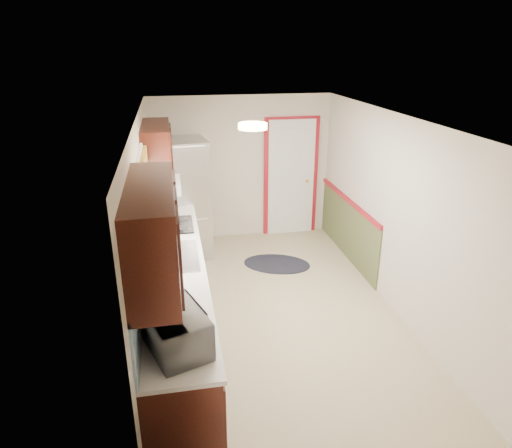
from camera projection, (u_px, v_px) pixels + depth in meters
name	position (u px, v px, depth m)	size (l,w,h in m)	color
room_shell	(275.00, 222.00, 5.37)	(3.20, 5.20, 2.52)	tan
kitchen_run	(171.00, 272.00, 5.03)	(0.63, 4.00, 2.20)	#36120C
back_wall_trim	(303.00, 188.00, 7.67)	(1.12, 2.30, 2.08)	maroon
ceiling_fixture	(253.00, 126.00, 4.71)	(0.30, 0.30, 0.06)	#FFD88C
microwave	(176.00, 327.00, 3.48)	(0.60, 0.33, 0.40)	white
refrigerator	(183.00, 199.00, 7.02)	(0.85, 0.81, 1.84)	#B7B7BC
rug	(277.00, 264.00, 6.99)	(1.02, 0.66, 0.01)	black
cooktop	(173.00, 225.00, 5.94)	(0.52, 0.62, 0.02)	black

